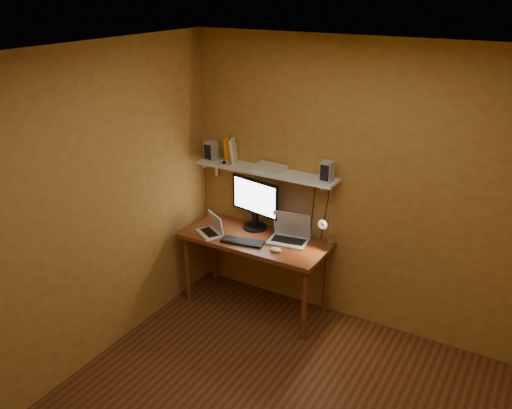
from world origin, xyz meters
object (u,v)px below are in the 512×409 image
Objects in this scene: keyboard at (242,242)px; mouse at (276,250)px; netbook at (212,228)px; speaker_right at (327,171)px; router at (270,168)px; speaker_left at (211,151)px; shelf_camera at (225,162)px; desk_lamp at (326,228)px; desk at (255,246)px; monitor at (255,201)px; laptop at (290,234)px; wall_shelf at (266,171)px.

keyboard is 3.71× the size of mouse.
netbook is 1.25m from speaker_right.
keyboard is at bearing -105.59° from router.
keyboard is 0.35m from mouse.
speaker_left reaches higher than shelf_camera.
speaker_right is at bearing 126.97° from desk_lamp.
desk is at bearing 141.49° from mouse.
router is at bearing 7.61° from speaker_left.
mouse is at bearing 28.46° from netbook.
monitor is 1.39× the size of keyboard.
monitor is at bearing 162.09° from laptop.
shelf_camera reaches higher than laptop.
desk_lamp is at bearing 43.61° from netbook.
speaker_right is 0.58m from router.
keyboard is (0.06, -0.34, -0.27)m from monitor.
shelf_camera is at bearing 163.72° from desk.
router reaches higher than mouse.
keyboard is at bearing -149.17° from speaker_right.
mouse is 1.18m from speaker_left.
monitor is (-0.12, -0.00, -0.33)m from wall_shelf.
keyboard is (-0.05, -0.14, 0.10)m from desk.
speaker_right reaches higher than monitor.
desk is 1.00× the size of wall_shelf.
laptop is at bearing 0.13° from shelf_camera.
shelf_camera is (-0.35, 0.26, 0.64)m from keyboard.
wall_shelf reaches higher than desk_lamp.
router is at bearing 173.74° from desk_lamp.
keyboard is (-0.36, -0.26, -0.06)m from laptop.
desk_lamp is 1.29× the size of router.
desk_lamp is at bearing -5.88° from wall_shelf.
shelf_camera is (0.00, 0.24, 0.60)m from netbook.
speaker_left reaches higher than desk_lamp.
speaker_left is 0.64m from router.
netbook reaches higher than desk.
desk_lamp is (1.07, 0.25, 0.15)m from netbook.
mouse is (0.35, -0.00, 0.01)m from keyboard.
monitor is at bearing 175.14° from desk_lamp.
desk is 7.50× the size of speaker_left.
wall_shelf is 0.76m from netbook.
router is at bearing 78.44° from desk.
router is at bearing 65.89° from netbook.
speaker_left is at bearing 148.01° from mouse.
laptop is 0.27m from mouse.
keyboard is (-0.05, -0.34, -0.60)m from wall_shelf.
monitor reaches higher than laptop.
wall_shelf is at bearing 7.70° from speaker_left.
monitor is 1.91× the size of router.
monitor is 1.41× the size of laptop.
router is (0.04, 0.19, 0.73)m from desk.
laptop is at bearing -178.99° from desk_lamp.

